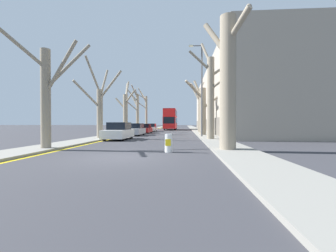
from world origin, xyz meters
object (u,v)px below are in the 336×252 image
Objects in this scene: street_tree_left_2 at (126,110)px; double_decker_bus at (171,118)px; street_tree_right_2 at (202,108)px; street_tree_left_4 at (146,111)px; parked_car_1 at (135,130)px; street_tree_left_3 at (137,110)px; parked_car_2 at (144,129)px; parked_car_0 at (119,132)px; street_tree_left_0 at (47,93)px; parked_car_3 at (151,128)px; street_tree_right_1 at (211,94)px; street_tree_right_0 at (228,78)px; traffic_bollard at (168,143)px; street_tree_right_3 at (199,108)px; lamp_post at (201,86)px; street_tree_left_1 at (100,107)px.

street_tree_left_2 is 0.65× the size of double_decker_bus.
double_decker_bus is at bearing 102.55° from street_tree_right_2.
parked_car_1 is (1.97, -18.21, -3.28)m from street_tree_left_4.
street_tree_right_2 is (9.91, -10.49, -0.49)m from street_tree_left_3.
parked_car_1 is (-2.80, -22.55, -1.79)m from double_decker_bus.
parked_car_0 is at bearing -90.00° from parked_car_2.
street_tree_left_0 is 24.98m from street_tree_left_3.
parked_car_3 is at bearing 39.62° from street_tree_left_3.
street_tree_left_0 is at bearing -141.46° from street_tree_right_1.
street_tree_left_3 is at bearing 112.15° from street_tree_right_0.
street_tree_right_2 is 14.72m from parked_car_3.
street_tree_right_0 is 37.41m from double_decker_bus.
parked_car_1 is 1.04× the size of parked_car_2.
street_tree_left_2 is at bearing -87.52° from street_tree_left_3.
parked_car_1 is at bearing -83.82° from street_tree_left_4.
street_tree_right_2 reaches higher than parked_car_2.
street_tree_left_2 is 1.07× the size of street_tree_right_2.
street_tree_right_0 is at bearing 10.34° from traffic_bollard.
street_tree_left_2 is 9.26m from parked_car_0.
street_tree_right_1 is 1.10× the size of street_tree_right_3.
street_tree_right_3 is at bearing -29.44° from parked_car_3.
street_tree_right_0 is 0.81× the size of lamp_post.
parked_car_3 is (2.08, 1.72, -3.00)m from street_tree_left_3.
street_tree_left_3 reaches higher than double_decker_bus.
street_tree_left_4 is (-0.03, 24.45, 0.98)m from street_tree_left_1.
street_tree_right_0 is at bearing -87.10° from lamp_post.
street_tree_left_4 is 1.04× the size of street_tree_right_3.
double_decker_bus is at bearing 84.55° from parked_car_0.
parked_car_0 is 0.98× the size of parked_car_2.
traffic_bollard is (-2.48, -11.80, -4.75)m from lamp_post.
street_tree_left_3 is 0.91× the size of street_tree_left_4.
street_tree_left_0 is at bearing -94.58° from parked_car_2.
parked_car_2 is 6.26m from parked_car_3.
street_tree_left_3 is 0.87× the size of street_tree_right_1.
street_tree_left_2 is at bearing 137.87° from street_tree_right_1.
lamp_post reaches higher than street_tree_right_2.
double_decker_bus is (4.74, 28.80, -0.51)m from street_tree_left_1.
parked_car_0 is 9.64m from traffic_bollard.
street_tree_left_2 is at bearing 111.52° from traffic_bollard.
street_tree_right_0 reaches higher than parked_car_0.
street_tree_left_4 is 8.90× the size of traffic_bollard.
street_tree_right_3 reaches higher than street_tree_right_0.
street_tree_left_3 reaches higher than street_tree_left_2.
street_tree_right_3 is at bearing 87.26° from lamp_post.
street_tree_right_1 reaches higher than street_tree_left_1.
street_tree_right_1 is 8.68m from parked_car_0.
lamp_post reaches higher than street_tree_right_3.
traffic_bollard is (5.00, -15.02, -0.21)m from parked_car_1.
traffic_bollard is (-2.84, -14.94, -2.70)m from street_tree_right_2.
street_tree_right_1 is 9.41m from traffic_bollard.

